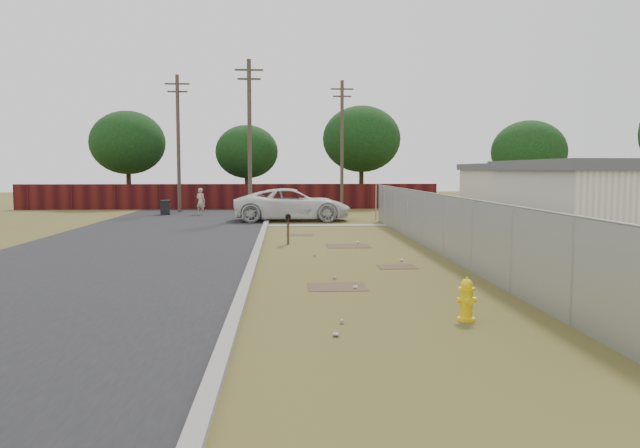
{
  "coord_description": "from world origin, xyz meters",
  "views": [
    {
      "loc": [
        -2.06,
        -19.76,
        2.82
      ],
      "look_at": [
        -0.93,
        -0.11,
        1.1
      ],
      "focal_mm": 35.0,
      "sensor_mm": 36.0,
      "label": 1
    }
  ],
  "objects": [
    {
      "name": "street",
      "position": [
        -6.76,
        8.05,
        0.02
      ],
      "size": [
        15.1,
        60.0,
        0.12
      ],
      "color": "black",
      "rests_on": "ground"
    },
    {
      "name": "scattered_litter",
      "position": [
        -0.3,
        -3.42,
        0.04
      ],
      "size": [
        2.85,
        13.46,
        0.07
      ],
      "color": "beige",
      "rests_on": "ground"
    },
    {
      "name": "houses",
      "position": [
        9.7,
        3.13,
        1.56
      ],
      "size": [
        9.3,
        17.24,
        3.1
      ],
      "color": "white",
      "rests_on": "ground"
    },
    {
      "name": "mailbox",
      "position": [
        -1.92,
        3.65,
        0.92
      ],
      "size": [
        0.21,
        0.51,
        1.17
      ],
      "color": "brown",
      "rests_on": "ground"
    },
    {
      "name": "ground",
      "position": [
        0.0,
        0.0,
        0.0
      ],
      "size": [
        120.0,
        120.0,
        0.0
      ],
      "primitive_type": "plane",
      "color": "brown",
      "rests_on": "ground"
    },
    {
      "name": "horizon_trees",
      "position": [
        0.84,
        23.56,
        4.63
      ],
      "size": [
        33.32,
        31.94,
        7.78
      ],
      "color": "#332617",
      "rests_on": "ground"
    },
    {
      "name": "pickup_truck",
      "position": [
        -1.62,
        14.63,
        0.89
      ],
      "size": [
        6.5,
        3.13,
        1.79
      ],
      "primitive_type": "imported",
      "rotation": [
        0.0,
        0.0,
        1.6
      ],
      "color": "silver",
      "rests_on": "ground"
    },
    {
      "name": "pedestrian",
      "position": [
        -7.26,
        19.45,
        0.84
      ],
      "size": [
        0.72,
        0.62,
        1.68
      ],
      "primitive_type": "imported",
      "rotation": [
        0.0,
        0.0,
        2.71
      ],
      "color": "tan",
      "rests_on": "ground"
    },
    {
      "name": "utility_poles",
      "position": [
        -3.67,
        20.67,
        4.69
      ],
      "size": [
        12.6,
        8.24,
        9.0
      ],
      "color": "brown",
      "rests_on": "ground"
    },
    {
      "name": "trash_bin",
      "position": [
        -9.47,
        19.51,
        0.47
      ],
      "size": [
        0.64,
        0.66,
        0.92
      ],
      "color": "black",
      "rests_on": "ground"
    },
    {
      "name": "fire_hydrant",
      "position": [
        1.34,
        -8.47,
        0.39
      ],
      "size": [
        0.38,
        0.38,
        0.83
      ],
      "color": "yellow",
      "rests_on": "ground"
    },
    {
      "name": "chainlink_fence",
      "position": [
        3.12,
        1.03,
        0.8
      ],
      "size": [
        0.1,
        27.06,
        2.02
      ],
      "color": "gray",
      "rests_on": "ground"
    },
    {
      "name": "privacy_fence",
      "position": [
        -6.0,
        25.0,
        0.9
      ],
      "size": [
        30.0,
        0.12,
        1.8
      ],
      "primitive_type": "cube",
      "color": "#48120F",
      "rests_on": "ground"
    }
  ]
}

